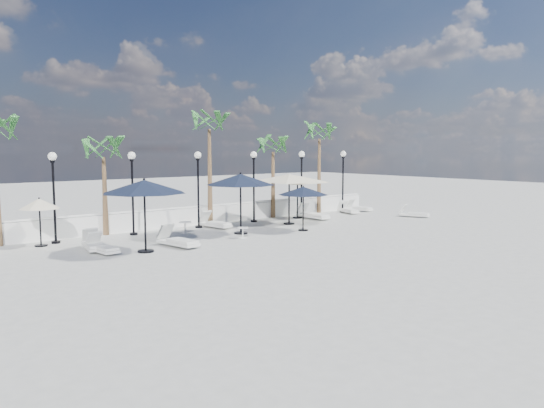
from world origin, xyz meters
TOP-DOWN VIEW (x-y plane):
  - ground at (0.00, 0.00)m, footprint 100.00×100.00m
  - balustrade at (0.00, 7.50)m, footprint 26.00×0.30m
  - lamppost_1 at (-7.00, 6.50)m, footprint 0.36×0.36m
  - lamppost_2 at (-3.50, 6.50)m, footprint 0.36×0.36m
  - lamppost_3 at (0.00, 6.50)m, footprint 0.36×0.36m
  - lamppost_4 at (3.50, 6.50)m, footprint 0.36×0.36m
  - lamppost_5 at (7.00, 6.50)m, footprint 0.36×0.36m
  - lamppost_6 at (10.50, 6.50)m, footprint 0.36×0.36m
  - palm_1 at (-4.50, 7.30)m, footprint 2.60×2.60m
  - palm_2 at (1.20, 7.30)m, footprint 2.60×2.60m
  - palm_3 at (5.50, 7.30)m, footprint 2.60×2.60m
  - palm_4 at (9.20, 7.30)m, footprint 2.60×2.60m
  - lounger_1 at (-6.30, 3.19)m, footprint 0.73×1.85m
  - lounger_2 at (-6.34, 3.97)m, footprint 0.96×1.99m
  - lounger_3 at (-3.40, 2.53)m, footprint 0.99×2.14m
  - lounger_4 at (0.60, 5.95)m, footprint 0.93×2.02m
  - lounger_5 at (6.76, 5.28)m, footprint 0.74×2.13m
  - lounger_6 at (10.35, 5.89)m, footprint 1.04×1.84m
  - lounger_7 at (11.99, 2.18)m, footprint 1.15×1.78m
  - lounger_8 at (11.74, 6.22)m, footprint 0.79×1.82m
  - side_table_1 at (-1.48, 5.27)m, footprint 0.58×0.58m
  - side_table_2 at (-0.13, 2.54)m, footprint 0.50×0.50m
  - parasol_navy_left at (-4.90, 2.34)m, footprint 3.24×3.24m
  - parasol_navy_mid at (0.56, 3.64)m, footprint 3.22×3.22m
  - parasol_navy_right at (3.47, 2.49)m, footprint 2.45×2.45m
  - parasol_cream_sq_a at (4.41, 4.62)m, footprint 5.81×5.81m
  - parasol_cream_sq_b at (6.42, 6.20)m, footprint 5.17×5.17m
  - parasol_cream_small at (-7.68, 6.20)m, footprint 1.64×1.64m

SIDE VIEW (x-z plane):
  - ground at x=0.00m, z-range 0.00..0.00m
  - lounger_7 at x=11.99m, z-range -0.10..0.53m
  - lounger_6 at x=10.35m, z-range -0.11..0.55m
  - lounger_8 at x=11.74m, z-range -0.11..0.55m
  - lounger_1 at x=-6.30m, z-range -0.11..0.57m
  - lounger_2 at x=-6.34m, z-range -0.12..0.60m
  - lounger_4 at x=0.60m, z-range -0.12..0.61m
  - lounger_3 at x=-3.40m, z-range -0.13..0.64m
  - lounger_5 at x=6.76m, z-range -0.13..0.66m
  - side_table_2 at x=-0.13m, z-range 0.05..0.54m
  - side_table_1 at x=-1.48m, z-range 0.06..0.62m
  - balustrade at x=0.00m, z-range -0.04..0.97m
  - parasol_cream_small at x=-7.68m, z-range 0.71..2.73m
  - parasol_navy_right at x=3.47m, z-range 0.83..3.03m
  - parasol_cream_sq_b at x=6.42m, z-range 1.10..3.69m
  - lamppost_1 at x=-7.00m, z-range 0.57..4.41m
  - lamppost_2 at x=-3.50m, z-range 0.57..4.41m
  - lamppost_3 at x=0.00m, z-range 0.57..4.41m
  - lamppost_4 at x=3.50m, z-range 0.57..4.41m
  - lamppost_5 at x=7.00m, z-range 0.57..4.41m
  - lamppost_6 at x=10.50m, z-range 0.57..4.41m
  - parasol_navy_left at x=-4.90m, z-range 1.09..3.95m
  - parasol_navy_mid at x=0.56m, z-range 1.09..3.98m
  - parasol_cream_sq_a at x=4.41m, z-range 1.21..4.06m
  - palm_1 at x=-4.50m, z-range 1.40..6.10m
  - palm_3 at x=5.50m, z-range 1.50..6.40m
  - palm_4 at x=9.20m, z-range 1.88..7.58m
  - palm_2 at x=1.20m, z-range 2.07..8.17m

